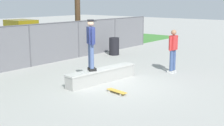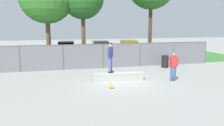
% 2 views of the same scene
% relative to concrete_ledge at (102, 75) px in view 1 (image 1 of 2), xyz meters
% --- Properties ---
extents(ground_plane, '(80.00, 80.00, 0.00)m').
position_rel_concrete_ledge_xyz_m(ground_plane, '(-0.04, -0.61, -0.26)').
color(ground_plane, '#9E9E99').
extents(concrete_ledge, '(3.20, 0.79, 0.51)m').
position_rel_concrete_ledge_xyz_m(concrete_ledge, '(0.00, 0.00, 0.00)').
color(concrete_ledge, '#999993').
rests_on(concrete_ledge, ground).
extents(skateboarder, '(0.42, 0.52, 1.84)m').
position_rel_concrete_ledge_xyz_m(skateboarder, '(-0.48, 0.09, 1.28)').
color(skateboarder, black).
rests_on(skateboarder, concrete_ledge).
extents(skateboard, '(0.32, 0.82, 0.09)m').
position_rel_concrete_ledge_xyz_m(skateboard, '(-0.80, -1.34, -0.18)').
color(skateboard, gold).
rests_on(skateboard, ground).
extents(chainlink_fence, '(18.78, 0.07, 1.96)m').
position_rel_concrete_ledge_xyz_m(chainlink_fence, '(-0.04, 4.29, 0.80)').
color(chainlink_fence, '#4C4C51').
rests_on(chainlink_fence, ground).
extents(car_yellow, '(2.24, 4.32, 1.66)m').
position_rel_concrete_ledge_xyz_m(car_yellow, '(4.53, 11.38, 0.58)').
color(car_yellow, gold).
rests_on(car_yellow, ground).
extents(bystander, '(0.60, 0.27, 1.82)m').
position_rel_concrete_ledge_xyz_m(bystander, '(3.03, -1.33, 0.75)').
color(bystander, beige).
rests_on(bystander, ground).
extents(trash_bin, '(0.56, 0.56, 0.98)m').
position_rel_concrete_ledge_xyz_m(trash_bin, '(4.86, 3.28, 0.23)').
color(trash_bin, black).
rests_on(trash_bin, ground).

